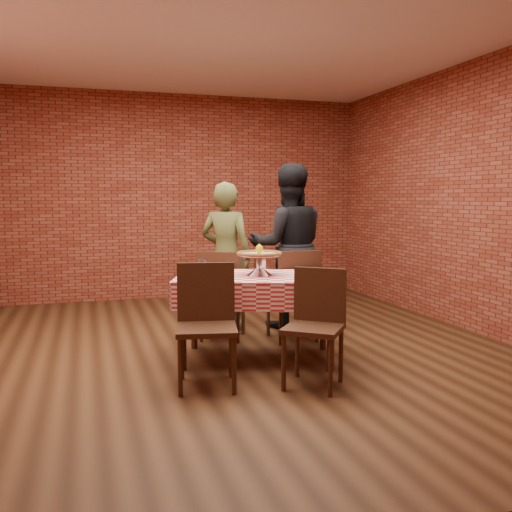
% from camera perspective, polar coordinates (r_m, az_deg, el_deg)
% --- Properties ---
extents(ground, '(6.00, 6.00, 0.00)m').
position_cam_1_polar(ground, '(5.32, -3.27, -9.74)').
color(ground, black).
rests_on(ground, ground).
extents(back_wall, '(5.50, 0.00, 5.50)m').
position_cam_1_polar(back_wall, '(8.07, -8.45, 5.98)').
color(back_wall, maroon).
rests_on(back_wall, ground).
extents(table, '(1.59, 1.24, 0.75)m').
position_cam_1_polar(table, '(4.99, 0.16, -6.36)').
color(table, '#3E1F11').
rests_on(table, ground).
extents(tablecloth, '(1.64, 1.29, 0.24)m').
position_cam_1_polar(tablecloth, '(4.94, 0.16, -3.38)').
color(tablecloth, red).
rests_on(tablecloth, table).
extents(pizza_stand, '(0.44, 0.44, 0.18)m').
position_cam_1_polar(pizza_stand, '(4.93, 0.34, -0.93)').
color(pizza_stand, silver).
rests_on(pizza_stand, tablecloth).
extents(pizza, '(0.44, 0.44, 0.03)m').
position_cam_1_polar(pizza, '(4.92, 0.34, 0.18)').
color(pizza, beige).
rests_on(pizza, pizza_stand).
extents(lemon, '(0.07, 0.07, 0.08)m').
position_cam_1_polar(lemon, '(4.92, 0.34, 0.72)').
color(lemon, yellow).
rests_on(lemon, pizza).
extents(water_glass_left, '(0.11, 0.11, 0.13)m').
position_cam_1_polar(water_glass_left, '(4.84, -5.72, -1.36)').
color(water_glass_left, white).
rests_on(water_glass_left, tablecloth).
extents(water_glass_right, '(0.11, 0.11, 0.13)m').
position_cam_1_polar(water_glass_right, '(5.08, -5.55, -1.01)').
color(water_glass_right, white).
rests_on(water_glass_right, tablecloth).
extents(side_plate, '(0.18, 0.18, 0.01)m').
position_cam_1_polar(side_plate, '(4.84, 5.45, -2.10)').
color(side_plate, white).
rests_on(side_plate, tablecloth).
extents(sweetener_packet_a, '(0.05, 0.04, 0.00)m').
position_cam_1_polar(sweetener_packet_a, '(4.77, 7.68, -2.28)').
color(sweetener_packet_a, white).
rests_on(sweetener_packet_a, tablecloth).
extents(sweetener_packet_b, '(0.06, 0.06, 0.00)m').
position_cam_1_polar(sweetener_packet_b, '(4.80, 7.04, -2.23)').
color(sweetener_packet_b, white).
rests_on(sweetener_packet_b, tablecloth).
extents(condiment_caddy, '(0.09, 0.07, 0.13)m').
position_cam_1_polar(condiment_caddy, '(5.23, 0.41, -0.83)').
color(condiment_caddy, silver).
rests_on(condiment_caddy, tablecloth).
extents(chair_near_left, '(0.53, 0.53, 0.93)m').
position_cam_1_polar(chair_near_left, '(4.27, -5.08, -7.24)').
color(chair_near_left, '#3E1F11').
rests_on(chair_near_left, ground).
extents(chair_near_right, '(0.58, 0.58, 0.90)m').
position_cam_1_polar(chair_near_right, '(4.28, 5.88, -7.46)').
color(chair_near_right, '#3E1F11').
rests_on(chair_near_right, ground).
extents(chair_far_left, '(0.57, 0.57, 0.91)m').
position_cam_1_polar(chair_far_left, '(5.73, -3.45, -3.94)').
color(chair_far_left, '#3E1F11').
rests_on(chair_far_left, ground).
extents(chair_far_right, '(0.45, 0.45, 0.93)m').
position_cam_1_polar(chair_far_right, '(5.68, 3.73, -3.95)').
color(chair_far_right, '#3E1F11').
rests_on(chair_far_right, ground).
extents(diner_olive, '(0.70, 0.66, 1.61)m').
position_cam_1_polar(diner_olive, '(6.13, -3.08, 0.04)').
color(diner_olive, '#50542A').
rests_on(diner_olive, ground).
extents(diner_black, '(0.98, 0.83, 1.81)m').
position_cam_1_polar(diner_black, '(6.20, 3.31, 1.01)').
color(diner_black, black).
rests_on(diner_black, ground).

